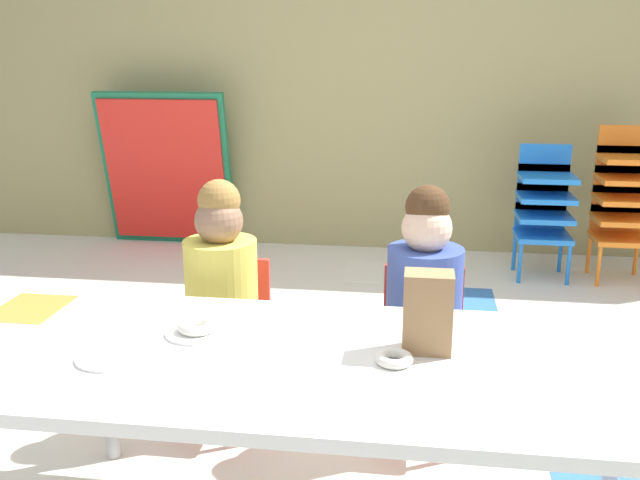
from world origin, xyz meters
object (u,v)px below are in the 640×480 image
(kid_chair_blue_stack, at_px, (544,203))
(paper_plate_near_edge, at_px, (197,332))
(seated_child_middle_seat, at_px, (424,291))
(seated_child_near_camera, at_px, (222,281))
(donut_powdered_loose, at_px, (394,358))
(folded_activity_table, at_px, (167,171))
(paper_plate_center_table, at_px, (110,357))
(donut_powdered_on_plate, at_px, (197,326))
(craft_table, at_px, (339,373))
(kid_chair_orange_stack, at_px, (623,195))
(paper_bag_brown, at_px, (428,312))

(kid_chair_blue_stack, bearing_deg, paper_plate_near_edge, -118.58)
(paper_plate_near_edge, bearing_deg, seated_child_middle_seat, 39.25)
(seated_child_near_camera, bearing_deg, donut_powdered_loose, -45.12)
(folded_activity_table, distance_m, paper_plate_center_table, 3.18)
(donut_powdered_on_plate, bearing_deg, paper_plate_center_table, -132.48)
(seated_child_middle_seat, bearing_deg, paper_plate_center_table, -138.79)
(donut_powdered_on_plate, bearing_deg, kid_chair_blue_stack, 61.42)
(craft_table, height_order, kid_chair_orange_stack, kid_chair_orange_stack)
(folded_activity_table, bearing_deg, paper_plate_center_table, -72.67)
(craft_table, height_order, seated_child_near_camera, seated_child_near_camera)
(seated_child_middle_seat, bearing_deg, folded_activity_table, 127.26)
(kid_chair_blue_stack, relative_size, kid_chair_orange_stack, 0.87)
(folded_activity_table, xyz_separation_m, paper_bag_brown, (1.77, -2.87, 0.15))
(kid_chair_blue_stack, bearing_deg, folded_activity_table, 172.25)
(paper_bag_brown, xyz_separation_m, paper_plate_center_table, (-0.82, -0.17, -0.11))
(donut_powdered_on_plate, bearing_deg, kid_chair_orange_stack, 54.08)
(seated_child_middle_seat, distance_m, paper_plate_center_table, 1.09)
(seated_child_near_camera, height_order, kid_chair_orange_stack, seated_child_near_camera)
(paper_plate_center_table, distance_m, donut_powdered_on_plate, 0.26)
(seated_child_near_camera, distance_m, donut_powdered_on_plate, 0.53)
(folded_activity_table, relative_size, paper_plate_near_edge, 6.04)
(kid_chair_orange_stack, bearing_deg, paper_plate_center_table, -126.43)
(seated_child_middle_seat, relative_size, kid_chair_blue_stack, 1.15)
(seated_child_middle_seat, relative_size, kid_chair_orange_stack, 1.00)
(donut_powdered_loose, bearing_deg, seated_child_near_camera, 134.88)
(paper_bag_brown, relative_size, paper_plate_center_table, 1.22)
(craft_table, distance_m, kid_chair_orange_stack, 2.96)
(folded_activity_table, relative_size, donut_powdered_loose, 10.94)
(seated_child_near_camera, bearing_deg, craft_table, -51.84)
(donut_powdered_loose, bearing_deg, folded_activity_table, 119.64)
(craft_table, height_order, donut_powdered_on_plate, donut_powdered_on_plate)
(donut_powdered_on_plate, bearing_deg, seated_child_middle_seat, 39.25)
(craft_table, bearing_deg, kid_chair_blue_stack, 70.04)
(craft_table, bearing_deg, seated_child_near_camera, 128.16)
(paper_plate_near_edge, relative_size, donut_powdered_on_plate, 1.68)
(seated_child_near_camera, bearing_deg, seated_child_middle_seat, 0.00)
(donut_powdered_loose, bearing_deg, seated_child_middle_seat, 82.94)
(seated_child_near_camera, relative_size, paper_plate_center_table, 5.10)
(seated_child_middle_seat, distance_m, paper_plate_near_edge, 0.83)
(kid_chair_blue_stack, distance_m, donut_powdered_loose, 2.75)
(folded_activity_table, distance_m, paper_plate_near_edge, 3.06)
(folded_activity_table, bearing_deg, donut_powdered_loose, -60.36)
(paper_bag_brown, relative_size, donut_powdered_loose, 2.22)
(donut_powdered_on_plate, bearing_deg, craft_table, -13.86)
(paper_plate_center_table, bearing_deg, paper_bag_brown, 11.43)
(kid_chair_blue_stack, relative_size, paper_plate_near_edge, 4.44)
(kid_chair_blue_stack, height_order, donut_powdered_on_plate, kid_chair_blue_stack)
(kid_chair_blue_stack, height_order, kid_chair_orange_stack, kid_chair_orange_stack)
(seated_child_near_camera, relative_size, folded_activity_table, 0.84)
(paper_plate_center_table, bearing_deg, paper_plate_near_edge, 47.52)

